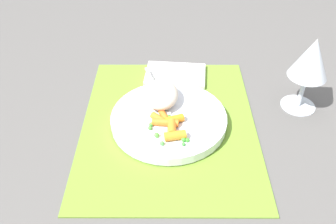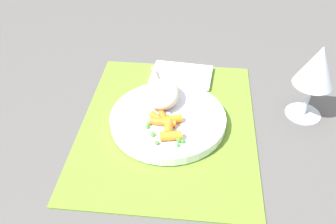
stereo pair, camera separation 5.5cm
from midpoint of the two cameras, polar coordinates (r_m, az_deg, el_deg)
ground_plane at (r=0.76m, az=2.07°, el=-2.10°), size 2.40×2.40×0.00m
placemat at (r=0.76m, az=2.07°, el=-1.93°), size 0.45×0.36×0.01m
plate at (r=0.75m, az=2.09°, el=-1.22°), size 0.24×0.24×0.02m
rice_mound at (r=0.76m, az=1.13°, el=2.80°), size 0.10×0.07×0.04m
carrot_portion at (r=0.71m, az=1.97°, el=-2.03°), size 0.09×0.07×0.02m
pea_scatter at (r=0.70m, az=1.19°, el=-3.05°), size 0.09×0.08×0.01m
fork at (r=0.78m, az=1.23°, el=1.88°), size 0.21×0.08×0.01m
wine_glass at (r=0.78m, az=24.32°, el=6.26°), size 0.08×0.08×0.17m
napkin at (r=0.89m, az=3.92°, el=5.80°), size 0.11×0.15×0.01m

